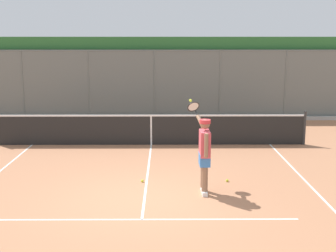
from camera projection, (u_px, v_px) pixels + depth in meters
ground_plane at (144, 199)px, 9.35m from camera, size 60.00×60.00×0.00m
court_line_markings at (141, 224)px, 8.11m from camera, size 7.58×10.66×0.01m
fence_backdrop at (155, 78)px, 18.60m from camera, size 19.01×1.37×3.34m
tennis_net at (151, 129)px, 13.92m from camera, size 9.74×0.09×1.07m
tennis_player at (204, 150)px, 9.53m from camera, size 0.49×1.37×1.93m
tennis_ball_near_net at (142, 181)px, 10.41m from camera, size 0.07×0.07×0.07m
tennis_ball_by_sideline at (227, 180)px, 10.44m from camera, size 0.07×0.07×0.07m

